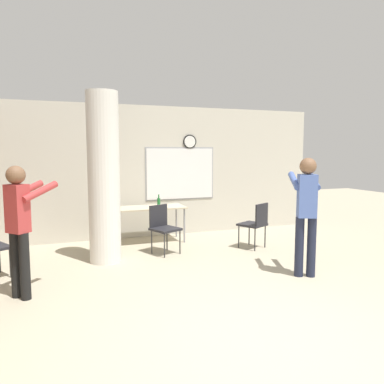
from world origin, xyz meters
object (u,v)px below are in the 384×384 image
(person_playing_side, at_px, (306,207))
(chair_table_front, at_px, (163,225))
(folding_table, at_px, (147,210))
(chair_mid_room, at_px, (255,222))
(bottle_on_table, at_px, (159,202))
(person_watching_back, at_px, (20,221))

(person_playing_side, bearing_deg, chair_table_front, 130.06)
(folding_table, bearing_deg, chair_mid_room, -32.91)
(bottle_on_table, bearing_deg, person_watching_back, -136.96)
(bottle_on_table, bearing_deg, folding_table, 168.22)
(folding_table, height_order, chair_table_front, chair_table_front)
(folding_table, relative_size, bottle_on_table, 6.11)
(folding_table, bearing_deg, chair_table_front, -84.91)
(person_playing_side, bearing_deg, folding_table, 121.16)
(folding_table, xyz_separation_m, person_watching_back, (-2.15, -2.27, 0.31))
(bottle_on_table, distance_m, chair_mid_room, 1.96)
(chair_mid_room, bearing_deg, folding_table, 147.09)
(folding_table, xyz_separation_m, chair_mid_room, (1.81, -1.17, -0.16))
(folding_table, relative_size, chair_mid_room, 1.75)
(chair_mid_room, distance_m, person_watching_back, 4.14)
(folding_table, bearing_deg, bottle_on_table, -11.78)
(person_playing_side, relative_size, person_watching_back, 1.05)
(bottle_on_table, relative_size, person_playing_side, 0.14)
(folding_table, distance_m, bottle_on_table, 0.28)
(person_playing_side, bearing_deg, person_watching_back, 172.07)
(chair_table_front, xyz_separation_m, person_playing_side, (1.62, -1.92, 0.52))
(bottle_on_table, distance_m, person_playing_side, 3.13)
(chair_table_front, distance_m, chair_mid_room, 1.75)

